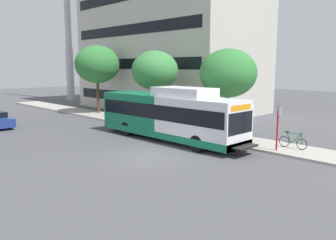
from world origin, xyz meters
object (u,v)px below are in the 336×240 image
at_px(transit_bus, 169,115).
at_px(bicycle_parked, 293,141).
at_px(street_tree_near_stop, 228,73).
at_px(street_tree_far_block, 97,64).
at_px(street_tree_mid_block, 155,71).
at_px(bus_stop_sign_pole, 277,125).

bearing_deg(transit_bus, bicycle_parked, -66.11).
height_order(transit_bus, street_tree_near_stop, street_tree_near_stop).
bearing_deg(street_tree_near_stop, transit_bus, 154.03).
distance_m(street_tree_near_stop, street_tree_far_block, 16.55).
bearing_deg(bicycle_parked, transit_bus, 113.89).
bearing_deg(street_tree_mid_block, street_tree_near_stop, -88.65).
relative_size(bicycle_parked, street_tree_near_stop, 0.29).
bearing_deg(street_tree_far_block, street_tree_near_stop, -89.53).
bearing_deg(street_tree_far_block, transit_bus, -104.59).
relative_size(bus_stop_sign_pole, street_tree_mid_block, 0.42).
height_order(bus_stop_sign_pole, street_tree_near_stop, street_tree_near_stop).
bearing_deg(street_tree_mid_block, street_tree_far_block, 89.73).
distance_m(bus_stop_sign_pole, street_tree_far_block, 21.84).
height_order(bicycle_parked, street_tree_mid_block, street_tree_mid_block).
xyz_separation_m(street_tree_near_stop, street_tree_far_block, (-0.14, 16.53, 0.70)).
relative_size(transit_bus, street_tree_mid_block, 1.97).
distance_m(bicycle_parked, street_tree_far_block, 22.39).
height_order(bus_stop_sign_pole, bicycle_parked, bus_stop_sign_pole).
bearing_deg(bus_stop_sign_pole, street_tree_far_block, 85.32).
relative_size(street_tree_mid_block, street_tree_far_block, 0.88).
bearing_deg(bus_stop_sign_pole, transit_bus, 106.60).
height_order(street_tree_near_stop, street_tree_far_block, street_tree_far_block).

